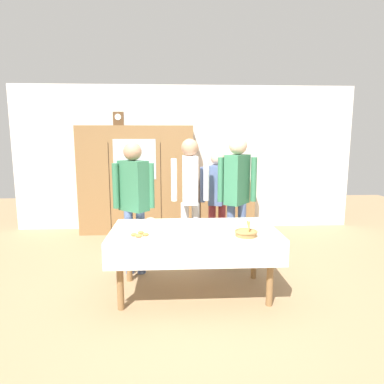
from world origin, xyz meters
TOP-DOWN VIEW (x-y plane):
  - ground_plane at (0.00, 0.00)m, footprint 12.00×12.00m
  - back_wall at (0.00, 2.65)m, footprint 6.40×0.10m
  - dining_table at (0.00, -0.24)m, footprint 1.83×0.99m
  - wall_cabinet at (-0.90, 2.35)m, footprint 2.05×0.46m
  - mantel_clock at (-1.19, 2.35)m, footprint 0.18×0.11m
  - bookshelf_low at (0.78, 2.41)m, footprint 1.00×0.35m
  - book_stack at (0.78, 2.41)m, footprint 0.17×0.22m
  - tea_cup_far_right at (0.01, -0.41)m, footprint 0.13×0.13m
  - tea_cup_mid_right at (-0.50, 0.06)m, footprint 0.13×0.13m
  - tea_cup_front_edge at (-0.17, -0.20)m, footprint 0.13×0.13m
  - bread_basket at (0.52, -0.51)m, footprint 0.24×0.24m
  - pastry_plate at (-0.57, -0.47)m, footprint 0.28×0.28m
  - spoon_near_left at (0.32, -0.33)m, footprint 0.12×0.02m
  - spoon_back_edge at (0.45, 0.07)m, footprint 0.12×0.02m
  - person_beside_shelf at (0.62, 0.57)m, footprint 0.52×0.41m
  - person_by_cabinet at (0.00, 0.72)m, footprint 0.52×0.36m
  - person_near_right_end at (0.42, 1.09)m, footprint 0.52×0.40m
  - person_behind_table_left at (-0.72, 0.38)m, footprint 0.52×0.38m

SIDE VIEW (x-z plane):
  - ground_plane at x=0.00m, z-range 0.00..0.00m
  - bookshelf_low at x=0.78m, z-range 0.00..0.94m
  - dining_table at x=0.00m, z-range 0.28..1.02m
  - spoon_near_left at x=0.32m, z-range 0.74..0.75m
  - spoon_back_edge at x=0.45m, z-range 0.74..0.75m
  - pastry_plate at x=-0.57m, z-range 0.74..0.78m
  - tea_cup_far_right at x=0.01m, z-range 0.74..0.81m
  - tea_cup_mid_right at x=-0.50m, z-range 0.74..0.81m
  - tea_cup_front_edge at x=-0.17m, z-range 0.74..0.81m
  - bread_basket at x=0.52m, z-range 0.70..0.86m
  - person_near_right_end at x=0.42m, z-range 0.16..1.72m
  - wall_cabinet at x=-0.90m, z-range 0.00..1.95m
  - book_stack at x=0.78m, z-range 0.94..1.06m
  - person_behind_table_left at x=-0.72m, z-range 0.19..1.88m
  - person_by_cabinet at x=0.00m, z-range 0.20..1.93m
  - person_beside_shelf at x=0.62m, z-range 0.20..1.96m
  - back_wall at x=0.00m, z-range 0.00..2.70m
  - mantel_clock at x=-1.19m, z-range 1.95..2.19m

